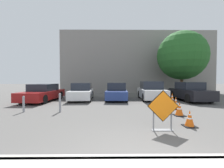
{
  "coord_description": "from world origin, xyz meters",
  "views": [
    {
      "loc": [
        -0.59,
        -3.05,
        1.73
      ],
      "look_at": [
        -0.42,
        13.3,
        1.26
      ],
      "focal_mm": 24.0,
      "sensor_mm": 36.0,
      "label": 1
    }
  ],
  "objects_px": {
    "parked_car_fifth": "(190,92)",
    "bollard_nearest": "(60,102)",
    "bollard_second": "(24,103)",
    "parked_car_nearest": "(43,93)",
    "traffic_cone_second": "(179,109)",
    "road_closed_sign": "(163,109)",
    "traffic_cone_fourth": "(172,99)",
    "traffic_cone_nearest": "(190,119)",
    "parked_car_fourth": "(151,91)",
    "parked_car_second": "(82,92)",
    "traffic_cone_third": "(176,103)",
    "parked_car_third": "(117,92)"
  },
  "relations": [
    {
      "from": "parked_car_fourth",
      "to": "traffic_cone_third",
      "type": "bearing_deg",
      "value": 96.62
    },
    {
      "from": "parked_car_second",
      "to": "traffic_cone_second",
      "type": "bearing_deg",
      "value": 132.3
    },
    {
      "from": "parked_car_second",
      "to": "traffic_cone_nearest",
      "type": "bearing_deg",
      "value": 123.0
    },
    {
      "from": "traffic_cone_nearest",
      "to": "parked_car_third",
      "type": "relative_size",
      "value": 0.15
    },
    {
      "from": "bollard_nearest",
      "to": "traffic_cone_fourth",
      "type": "bearing_deg",
      "value": 17.8
    },
    {
      "from": "parked_car_fifth",
      "to": "traffic_cone_third",
      "type": "bearing_deg",
      "value": 50.07
    },
    {
      "from": "traffic_cone_second",
      "to": "parked_car_nearest",
      "type": "xyz_separation_m",
      "value": [
        -8.78,
        5.0,
        0.33
      ]
    },
    {
      "from": "traffic_cone_nearest",
      "to": "parked_car_second",
      "type": "relative_size",
      "value": 0.15
    },
    {
      "from": "traffic_cone_nearest",
      "to": "parked_car_nearest",
      "type": "bearing_deg",
      "value": 141.45
    },
    {
      "from": "traffic_cone_third",
      "to": "parked_car_fourth",
      "type": "bearing_deg",
      "value": 93.8
    },
    {
      "from": "traffic_cone_third",
      "to": "parked_car_second",
      "type": "distance_m",
      "value": 7.55
    },
    {
      "from": "traffic_cone_second",
      "to": "parked_car_fifth",
      "type": "bearing_deg",
      "value": 57.66
    },
    {
      "from": "parked_car_nearest",
      "to": "traffic_cone_third",
      "type": "bearing_deg",
      "value": 162.92
    },
    {
      "from": "parked_car_third",
      "to": "traffic_cone_second",
      "type": "bearing_deg",
      "value": 118.94
    },
    {
      "from": "parked_car_nearest",
      "to": "traffic_cone_second",
      "type": "bearing_deg",
      "value": 153.8
    },
    {
      "from": "road_closed_sign",
      "to": "traffic_cone_fourth",
      "type": "height_order",
      "value": "road_closed_sign"
    },
    {
      "from": "traffic_cone_second",
      "to": "parked_car_nearest",
      "type": "distance_m",
      "value": 10.11
    },
    {
      "from": "parked_car_fourth",
      "to": "parked_car_fifth",
      "type": "xyz_separation_m",
      "value": [
        3.0,
        -0.68,
        -0.01
      ]
    },
    {
      "from": "bollard_nearest",
      "to": "parked_car_nearest",
      "type": "bearing_deg",
      "value": 123.61
    },
    {
      "from": "traffic_cone_nearest",
      "to": "road_closed_sign",
      "type": "bearing_deg",
      "value": -158.87
    },
    {
      "from": "traffic_cone_nearest",
      "to": "traffic_cone_fourth",
      "type": "distance_m",
      "value": 4.93
    },
    {
      "from": "parked_car_nearest",
      "to": "parked_car_fifth",
      "type": "height_order",
      "value": "parked_car_fifth"
    },
    {
      "from": "traffic_cone_second",
      "to": "parked_car_fifth",
      "type": "relative_size",
      "value": 0.16
    },
    {
      "from": "traffic_cone_second",
      "to": "traffic_cone_third",
      "type": "relative_size",
      "value": 0.91
    },
    {
      "from": "parked_car_fifth",
      "to": "bollard_second",
      "type": "height_order",
      "value": "parked_car_fifth"
    },
    {
      "from": "traffic_cone_nearest",
      "to": "bollard_nearest",
      "type": "relative_size",
      "value": 0.6
    },
    {
      "from": "traffic_cone_fourth",
      "to": "parked_car_fourth",
      "type": "relative_size",
      "value": 0.2
    },
    {
      "from": "parked_car_nearest",
      "to": "parked_car_fifth",
      "type": "distance_m",
      "value": 11.99
    },
    {
      "from": "bollard_nearest",
      "to": "parked_car_third",
      "type": "bearing_deg",
      "value": 56.58
    },
    {
      "from": "traffic_cone_fourth",
      "to": "parked_car_third",
      "type": "distance_m",
      "value": 4.58
    },
    {
      "from": "road_closed_sign",
      "to": "traffic_cone_fourth",
      "type": "xyz_separation_m",
      "value": [
        2.47,
        5.2,
        -0.34
      ]
    },
    {
      "from": "parked_car_nearest",
      "to": "bollard_second",
      "type": "height_order",
      "value": "parked_car_nearest"
    },
    {
      "from": "traffic_cone_third",
      "to": "bollard_nearest",
      "type": "height_order",
      "value": "bollard_nearest"
    },
    {
      "from": "traffic_cone_nearest",
      "to": "traffic_cone_fourth",
      "type": "height_order",
      "value": "traffic_cone_fourth"
    },
    {
      "from": "parked_car_fifth",
      "to": "bollard_nearest",
      "type": "height_order",
      "value": "parked_car_fifth"
    },
    {
      "from": "road_closed_sign",
      "to": "parked_car_fifth",
      "type": "distance_m",
      "value": 8.63
    },
    {
      "from": "traffic_cone_nearest",
      "to": "bollard_second",
      "type": "bearing_deg",
      "value": 161.53
    },
    {
      "from": "traffic_cone_third",
      "to": "parked_car_third",
      "type": "height_order",
      "value": "parked_car_third"
    },
    {
      "from": "traffic_cone_nearest",
      "to": "traffic_cone_fourth",
      "type": "bearing_deg",
      "value": 74.48
    },
    {
      "from": "parked_car_third",
      "to": "parked_car_fourth",
      "type": "bearing_deg",
      "value": -176.62
    },
    {
      "from": "traffic_cone_second",
      "to": "parked_car_nearest",
      "type": "relative_size",
      "value": 0.14
    },
    {
      "from": "road_closed_sign",
      "to": "traffic_cone_second",
      "type": "xyz_separation_m",
      "value": [
        1.55,
        2.13,
        -0.41
      ]
    },
    {
      "from": "traffic_cone_second",
      "to": "parked_car_nearest",
      "type": "bearing_deg",
      "value": 150.34
    },
    {
      "from": "traffic_cone_fourth",
      "to": "bollard_second",
      "type": "bearing_deg",
      "value": -165.9
    },
    {
      "from": "traffic_cone_fourth",
      "to": "bollard_second",
      "type": "distance_m",
      "value": 9.15
    },
    {
      "from": "bollard_second",
      "to": "parked_car_nearest",
      "type": "bearing_deg",
      "value": 101.34
    },
    {
      "from": "road_closed_sign",
      "to": "parked_car_fourth",
      "type": "bearing_deg",
      "value": 77.39
    },
    {
      "from": "road_closed_sign",
      "to": "traffic_cone_third",
      "type": "height_order",
      "value": "road_closed_sign"
    },
    {
      "from": "traffic_cone_nearest",
      "to": "parked_car_nearest",
      "type": "relative_size",
      "value": 0.13
    },
    {
      "from": "parked_car_nearest",
      "to": "parked_car_second",
      "type": "xyz_separation_m",
      "value": [
        3.0,
        0.69,
        0.02
      ]
    }
  ]
}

